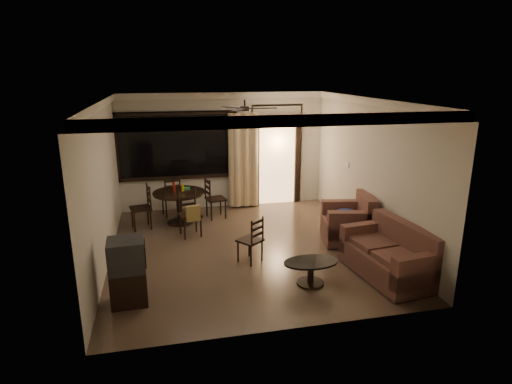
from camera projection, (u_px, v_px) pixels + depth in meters
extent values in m
plane|color=#7F6651|center=(246.00, 248.00, 8.22)|extent=(5.50, 5.50, 0.00)
plane|color=beige|center=(223.00, 151.00, 10.42)|extent=(5.00, 0.00, 5.00)
plane|color=beige|center=(288.00, 230.00, 5.26)|extent=(5.00, 0.00, 5.00)
plane|color=beige|center=(102.00, 185.00, 7.32)|extent=(0.00, 5.50, 5.50)
plane|color=beige|center=(370.00, 171.00, 8.36)|extent=(0.00, 5.50, 5.50)
plane|color=white|center=(245.00, 100.00, 7.46)|extent=(5.50, 5.50, 0.00)
cube|color=black|center=(177.00, 146.00, 10.12)|extent=(2.70, 0.04, 1.45)
cylinder|color=black|center=(180.00, 112.00, 9.83)|extent=(3.20, 0.03, 0.03)
cube|color=#FFC684|center=(277.00, 163.00, 10.76)|extent=(0.91, 0.03, 2.08)
cube|color=white|center=(347.00, 165.00, 9.37)|extent=(0.02, 0.18, 0.12)
cylinder|color=black|center=(245.00, 103.00, 7.47)|extent=(0.03, 0.03, 0.12)
cylinder|color=black|center=(245.00, 108.00, 7.50)|extent=(0.16, 0.16, 0.08)
cylinder|color=black|center=(179.00, 193.00, 9.42)|extent=(1.15, 1.15, 0.04)
cylinder|color=black|center=(180.00, 208.00, 9.51)|extent=(0.11, 0.11, 0.67)
cylinder|color=black|center=(181.00, 222.00, 9.60)|extent=(0.57, 0.57, 0.03)
cylinder|color=maroon|center=(174.00, 187.00, 9.38)|extent=(0.06, 0.06, 0.22)
cylinder|color=#B5A213|center=(183.00, 188.00, 9.37)|extent=(0.06, 0.06, 0.18)
cube|color=#288642|center=(187.00, 188.00, 9.59)|extent=(0.14, 0.10, 0.05)
cube|color=black|center=(141.00, 208.00, 9.15)|extent=(0.50, 0.50, 0.04)
cube|color=black|center=(216.00, 199.00, 9.82)|extent=(0.50, 0.50, 0.04)
cube|color=black|center=(190.00, 215.00, 8.74)|extent=(0.50, 0.50, 0.04)
cube|color=#A19245|center=(193.00, 213.00, 8.51)|extent=(0.29, 0.14, 0.32)
cube|color=black|center=(171.00, 197.00, 9.98)|extent=(0.50, 0.50, 0.04)
cube|color=black|center=(129.00, 286.00, 6.23)|extent=(0.53, 0.49, 0.52)
cube|color=black|center=(126.00, 255.00, 6.10)|extent=(0.53, 0.49, 0.46)
cube|color=black|center=(145.00, 253.00, 6.16)|extent=(0.04, 0.37, 0.32)
cube|color=#44201F|center=(387.00, 264.00, 7.05)|extent=(1.06, 1.73, 0.41)
cube|color=#44201F|center=(405.00, 242.00, 7.06)|extent=(0.40, 1.65, 0.66)
cube|color=#44201F|center=(418.00, 271.00, 6.33)|extent=(0.88, 0.29, 0.51)
cube|color=#44201F|center=(363.00, 237.00, 7.65)|extent=(0.88, 0.29, 0.51)
cube|color=#44201F|center=(385.00, 251.00, 6.96)|extent=(0.78, 1.49, 0.12)
cube|color=#44201F|center=(347.00, 230.00, 8.51)|extent=(1.10, 1.10, 0.44)
cube|color=#44201F|center=(366.00, 212.00, 8.41)|extent=(0.41, 0.96, 0.71)
cube|color=#44201F|center=(352.00, 226.00, 8.10)|extent=(0.95, 0.38, 0.55)
cube|color=#44201F|center=(344.00, 213.00, 8.80)|extent=(0.95, 0.38, 0.55)
cube|color=#44201F|center=(345.00, 218.00, 8.44)|extent=(0.79, 0.83, 0.13)
ellipsoid|color=navy|center=(346.00, 212.00, 8.41)|extent=(0.39, 0.33, 0.12)
ellipsoid|color=black|center=(311.00, 262.00, 6.75)|extent=(0.89, 0.53, 0.03)
cylinder|color=black|center=(311.00, 273.00, 6.81)|extent=(0.10, 0.10, 0.35)
cylinder|color=black|center=(310.00, 283.00, 6.85)|extent=(0.43, 0.43, 0.03)
cube|color=black|center=(250.00, 240.00, 7.55)|extent=(0.52, 0.52, 0.04)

